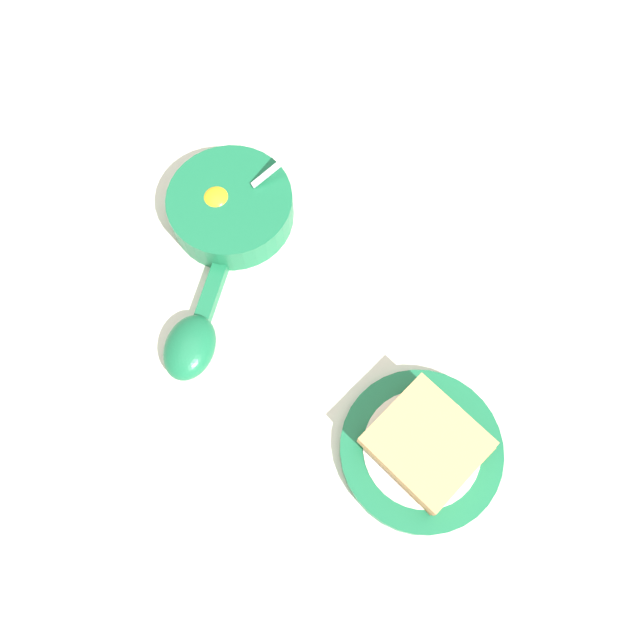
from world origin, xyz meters
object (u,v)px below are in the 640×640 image
toast_plate (421,450)px  toast_sandwich (427,443)px  egg_bowl (231,207)px  soup_spoon (193,338)px

toast_plate → toast_sandwich: 0.03m
egg_bowl → toast_sandwich: bearing=-134.8°
toast_plate → toast_sandwich: bearing=-35.0°
egg_bowl → toast_sandwich: 0.36m
toast_plate → soup_spoon: 0.28m
egg_bowl → toast_sandwich: (-0.25, -0.26, 0.01)m
toast_plate → toast_sandwich: size_ratio=1.21×
egg_bowl → toast_plate: size_ratio=0.87×
egg_bowl → soup_spoon: bearing=176.2°
egg_bowl → soup_spoon: (-0.17, 0.01, -0.01)m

